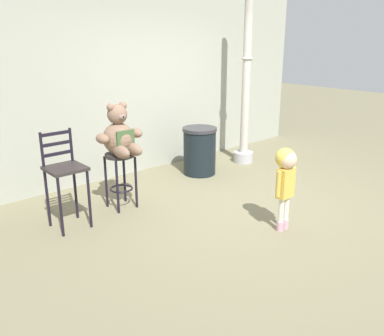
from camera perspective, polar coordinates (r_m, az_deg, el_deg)
ground_plane at (r=5.45m, az=7.54°, el=-5.30°), size 24.00×24.00×0.00m
building_wall at (r=6.76m, az=-7.11°, el=14.02°), size 6.92×0.30×3.37m
bar_stool_with_teddy at (r=5.30m, az=-9.82°, el=-0.22°), size 0.36×0.36×0.72m
teddy_bear at (r=5.15m, az=-9.90°, el=4.39°), size 0.61×0.54×0.64m
child_walking at (r=4.66m, az=12.76°, el=-0.48°), size 0.30×0.24×0.96m
trash_bin at (r=6.56m, az=1.04°, el=2.39°), size 0.54×0.54×0.75m
lamppost at (r=7.06m, az=7.42°, el=10.38°), size 0.34×0.34×3.05m
bar_chair_empty at (r=4.87m, az=-17.09°, el=-0.67°), size 0.41×0.41×1.12m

